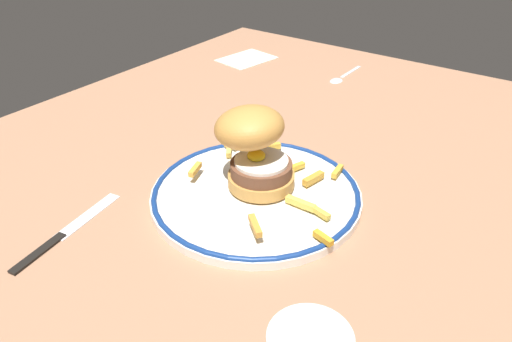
# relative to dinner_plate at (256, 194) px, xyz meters

# --- Properties ---
(ground_plane) EXTENTS (1.34, 1.07, 0.04)m
(ground_plane) POSITION_rel_dinner_plate_xyz_m (0.03, 0.01, -0.03)
(ground_plane) COLOR #9E6F52
(dinner_plate) EXTENTS (0.30, 0.30, 0.02)m
(dinner_plate) POSITION_rel_dinner_plate_xyz_m (0.00, 0.00, 0.00)
(dinner_plate) COLOR white
(dinner_plate) RESTS_ON ground_plane
(burger) EXTENTS (0.10, 0.12, 0.12)m
(burger) POSITION_rel_dinner_plate_xyz_m (0.01, 0.01, 0.07)
(burger) COLOR #BF8740
(burger) RESTS_ON dinner_plate
(fries_pile) EXTENTS (0.22, 0.26, 0.02)m
(fries_pile) POSITION_rel_dinner_plate_xyz_m (0.04, -0.00, 0.01)
(fries_pile) COLOR #E9BC49
(fries_pile) RESTS_ON dinner_plate
(knife) EXTENTS (0.18, 0.04, 0.01)m
(knife) POSITION_rel_dinner_plate_xyz_m (-0.22, 0.15, -0.01)
(knife) COLOR black
(knife) RESTS_ON ground_plane
(spoon) EXTENTS (0.13, 0.03, 0.01)m
(spoon) POSITION_rel_dinner_plate_xyz_m (0.49, 0.12, -0.00)
(spoon) COLOR silver
(spoon) RESTS_ON ground_plane
(napkin) EXTENTS (0.14, 0.12, 0.00)m
(napkin) POSITION_rel_dinner_plate_xyz_m (0.47, 0.37, -0.01)
(napkin) COLOR silver
(napkin) RESTS_ON ground_plane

